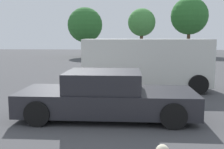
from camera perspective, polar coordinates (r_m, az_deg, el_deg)
The scene contains 7 objects.
ground_plane at distance 7.63m, azimuth -3.63°, elevation -8.63°, with size 80.00×80.00×0.00m, color #424244.
sedan_foreground at distance 7.33m, azimuth -1.20°, elevation -4.60°, with size 4.69×1.92×1.26m.
van_white at distance 11.31m, azimuth 7.08°, elevation 2.59°, with size 5.08×2.21×2.09m.
pedestrian at distance 16.05m, azimuth 1.75°, elevation 3.43°, with size 0.43×0.47×1.55m.
tree_back_left at distance 29.82m, azimuth -5.71°, elevation 10.35°, with size 3.75×3.75×5.35m.
tree_back_center at distance 32.41m, azimuth 6.29°, elevation 10.85°, with size 3.23×3.23×5.50m.
tree_back_right at distance 34.08m, azimuth 16.02°, elevation 11.76°, with size 4.40×4.40×6.85m.
Camera 1 is at (0.95, -7.26, 2.17)m, focal length 43.30 mm.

